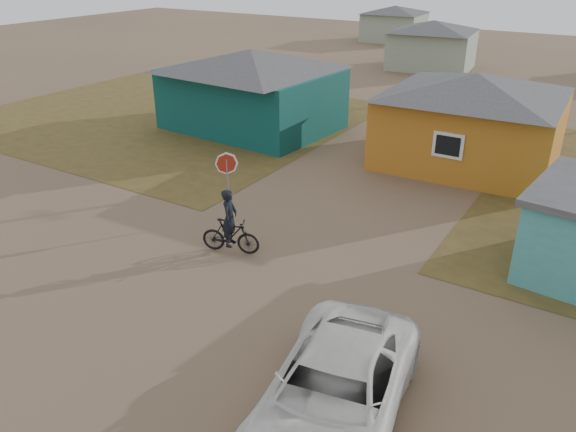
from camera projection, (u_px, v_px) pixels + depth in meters
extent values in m
plane|color=brown|center=(222.00, 299.00, 15.02)|extent=(120.00, 120.00, 0.00)
cube|color=brown|center=(168.00, 115.00, 31.65)|extent=(20.00, 18.00, 0.00)
cube|color=#0A3A38|center=(252.00, 99.00, 28.77)|extent=(8.40, 6.54, 3.00)
pyramid|color=#3D3C3F|center=(251.00, 59.00, 27.91)|extent=(8.93, 7.08, 1.00)
cube|color=#B56B1B|center=(470.00, 130.00, 23.90)|extent=(7.21, 6.24, 3.00)
pyramid|color=#3D3C3F|center=(476.00, 84.00, 23.07)|extent=(7.72, 6.76, 0.90)
cube|color=silver|center=(448.00, 145.00, 21.52)|extent=(1.20, 0.06, 1.00)
cube|color=black|center=(448.00, 146.00, 21.50)|extent=(0.95, 0.04, 0.75)
cube|color=gray|center=(432.00, 50.00, 43.33)|extent=(6.49, 5.60, 2.80)
pyramid|color=#3D3C3F|center=(434.00, 26.00, 42.55)|extent=(7.04, 6.15, 0.80)
cube|color=gray|center=(394.00, 27.00, 56.36)|extent=(5.75, 5.28, 2.70)
pyramid|color=#3D3C3F|center=(395.00, 9.00, 55.63)|extent=(6.28, 5.81, 0.70)
cylinder|color=gray|center=(228.00, 189.00, 19.12)|extent=(0.06, 0.06, 2.14)
imported|color=black|center=(231.00, 236.00, 17.12)|extent=(1.90, 1.06, 1.10)
imported|color=black|center=(230.00, 218.00, 16.85)|extent=(0.62, 0.76, 1.81)
imported|color=silver|center=(334.00, 394.00, 10.74)|extent=(3.50, 5.89, 1.53)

